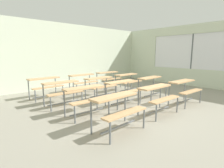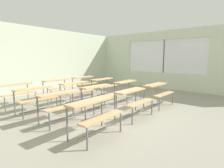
% 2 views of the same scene
% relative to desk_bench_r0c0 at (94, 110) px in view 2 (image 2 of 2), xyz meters
% --- Properties ---
extents(ground, '(10.00, 9.00, 0.05)m').
position_rel_desk_bench_r0c0_xyz_m(ground, '(1.38, 0.83, -0.59)').
color(ground, gray).
extents(wall_back, '(10.00, 0.12, 3.00)m').
position_rel_desk_bench_r0c0_xyz_m(wall_back, '(1.38, 5.33, 0.94)').
color(wall_back, beige).
rests_on(wall_back, ground).
extents(wall_right, '(0.12, 9.00, 3.00)m').
position_rel_desk_bench_r0c0_xyz_m(wall_right, '(6.38, 0.69, 0.88)').
color(wall_right, beige).
rests_on(wall_right, ground).
extents(desk_bench_r0c0, '(1.11, 0.62, 0.74)m').
position_rel_desk_bench_r0c0_xyz_m(desk_bench_r0c0, '(0.00, 0.00, 0.00)').
color(desk_bench_r0c0, tan).
rests_on(desk_bench_r0c0, ground).
extents(desk_bench_r0c1, '(1.11, 0.60, 0.74)m').
position_rel_desk_bench_r0c0_xyz_m(desk_bench_r0c1, '(1.53, 0.04, 0.00)').
color(desk_bench_r0c1, tan).
rests_on(desk_bench_r0c1, ground).
extents(desk_bench_r0c2, '(1.12, 0.63, 0.74)m').
position_rel_desk_bench_r0c0_xyz_m(desk_bench_r0c2, '(2.98, 0.00, 0.00)').
color(desk_bench_r0c2, tan).
rests_on(desk_bench_r0c2, ground).
extents(desk_bench_r1c0, '(1.13, 0.65, 0.74)m').
position_rel_desk_bench_r0c0_xyz_m(desk_bench_r1c0, '(0.05, 1.22, 0.00)').
color(desk_bench_r1c0, tan).
rests_on(desk_bench_r1c0, ground).
extents(desk_bench_r1c1, '(1.11, 0.61, 0.74)m').
position_rel_desk_bench_r0c0_xyz_m(desk_bench_r1c1, '(1.44, 1.27, 0.00)').
color(desk_bench_r1c1, tan).
rests_on(desk_bench_r1c1, ground).
extents(desk_bench_r1c2, '(1.12, 0.62, 0.74)m').
position_rel_desk_bench_r0c0_xyz_m(desk_bench_r1c2, '(2.95, 1.22, 0.00)').
color(desk_bench_r1c2, tan).
rests_on(desk_bench_r1c2, ground).
extents(desk_bench_r2c0, '(1.12, 0.63, 0.74)m').
position_rel_desk_bench_r0c0_xyz_m(desk_bench_r2c0, '(-0.01, 2.42, 0.00)').
color(desk_bench_r2c0, tan).
rests_on(desk_bench_r2c0, ground).
extents(desk_bench_r2c1, '(1.11, 0.60, 0.74)m').
position_rel_desk_bench_r0c0_xyz_m(desk_bench_r2c1, '(1.48, 2.43, 0.00)').
color(desk_bench_r2c1, tan).
rests_on(desk_bench_r2c1, ground).
extents(desk_bench_r2c2, '(1.11, 0.61, 0.74)m').
position_rel_desk_bench_r0c0_xyz_m(desk_bench_r2c2, '(3.00, 2.47, 0.00)').
color(desk_bench_r2c2, tan).
rests_on(desk_bench_r2c2, ground).
extents(desk_bench_r3c0, '(1.12, 0.64, 0.74)m').
position_rel_desk_bench_r0c0_xyz_m(desk_bench_r3c0, '(-0.04, 3.67, 0.00)').
color(desk_bench_r3c0, tan).
rests_on(desk_bench_r3c0, ground).
extents(desk_bench_r3c1, '(1.10, 0.60, 0.74)m').
position_rel_desk_bench_r0c0_xyz_m(desk_bench_r3c1, '(1.53, 3.65, 0.00)').
color(desk_bench_r3c1, tan).
rests_on(desk_bench_r3c1, ground).
extents(desk_bench_r3c2, '(1.12, 0.63, 0.74)m').
position_rel_desk_bench_r0c0_xyz_m(desk_bench_r3c2, '(2.97, 3.68, 0.00)').
color(desk_bench_r3c2, tan).
rests_on(desk_bench_r3c2, ground).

